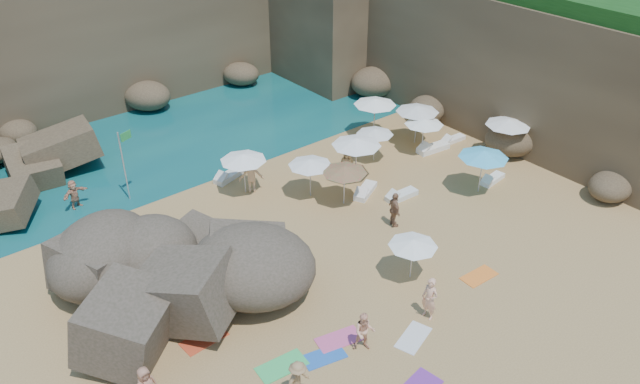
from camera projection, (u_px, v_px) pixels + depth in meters
ground at (328, 278)px, 25.77m from camera, size 120.00×120.00×0.00m
seawater at (66, 75)px, 45.61m from camera, size 120.00×120.00×0.00m
cliff_back at (111, 32)px, 41.29m from camera, size 44.00×8.00×8.00m
cliff_right at (479, 44)px, 39.20m from camera, size 8.00×30.00×8.00m
cliff_corner at (332, 9)px, 46.06m from camera, size 10.00×12.00×8.00m
rock_outcrop at (186, 282)px, 25.58m from camera, size 7.57×5.78×2.96m
flag_pole at (125, 157)px, 29.89m from camera, size 0.70×0.27×3.68m
parasol_0 at (243, 157)px, 30.55m from camera, size 2.32×2.32×2.19m
parasol_1 at (357, 142)px, 31.53m from camera, size 2.56×2.56×2.42m
parasol_2 at (310, 162)px, 30.35m from camera, size 2.19×2.19×2.07m
parasol_3 at (424, 122)px, 34.36m from camera, size 2.17×2.17×2.05m
parasol_4 at (375, 102)px, 36.03m from camera, size 2.49×2.49×2.35m
parasol_5 at (375, 132)px, 33.58m from camera, size 2.02×2.02×1.91m
parasol_6 at (345, 169)px, 29.71m from camera, size 2.21×2.21×2.09m
parasol_7 at (418, 109)px, 35.24m from camera, size 2.46×2.46×2.32m
parasol_8 at (509, 122)px, 33.69m from camera, size 2.47×2.47×2.34m
parasol_9 at (413, 243)px, 24.94m from camera, size 2.02×2.02×1.91m
parasol_10 at (484, 154)px, 30.55m from camera, size 2.48×2.48×2.34m
lounger_0 at (365, 191)px, 31.43m from camera, size 1.90×1.35×0.28m
lounger_1 at (230, 176)px, 32.74m from camera, size 1.98×1.15×0.29m
lounger_2 at (433, 148)px, 35.39m from camera, size 2.04×0.89×0.31m
lounger_3 at (402, 195)px, 31.07m from camera, size 1.80×0.67×0.28m
lounger_4 at (453, 139)px, 36.42m from camera, size 1.57×0.63×0.24m
lounger_5 at (493, 179)px, 32.46m from camera, size 1.66×0.72×0.25m
towel_3 at (282, 366)px, 21.67m from camera, size 1.85×1.06×0.03m
towel_5 at (413, 338)px, 22.85m from camera, size 1.79×1.27×0.03m
towel_7 at (204, 339)px, 22.78m from camera, size 1.72×0.92×0.03m
towel_8 at (324, 357)px, 22.06m from camera, size 1.68×1.10×0.03m
towel_9 at (339, 339)px, 22.78m from camera, size 1.82×1.19×0.03m
towel_10 at (479, 276)px, 25.87m from camera, size 1.62×0.88×0.03m
towel_11 at (231, 289)px, 25.16m from camera, size 1.87×1.39×0.03m
towel_12 at (208, 309)px, 24.14m from camera, size 1.91×0.97×0.03m
person_stand_2 at (251, 174)px, 31.19m from camera, size 1.35×1.05×1.94m
person_stand_3 at (394, 210)px, 28.60m from camera, size 0.76×1.11×1.75m
person_stand_4 at (347, 165)px, 32.15m from camera, size 0.85×1.01×1.81m
person_stand_5 at (74, 194)px, 30.03m from camera, size 1.43×0.81×1.48m
person_stand_6 at (430, 299)px, 23.34m from camera, size 0.48×0.69×1.81m
person_lie_5 at (364, 343)px, 22.25m from camera, size 1.58×1.71×0.60m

